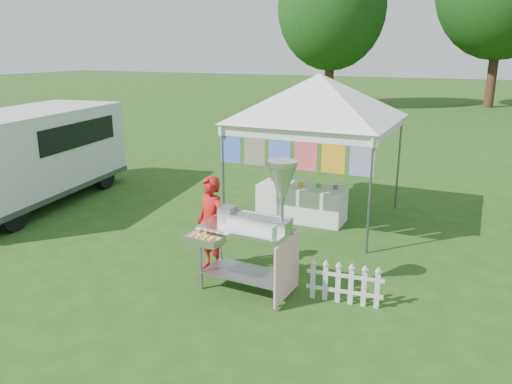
% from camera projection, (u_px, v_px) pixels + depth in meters
% --- Properties ---
extents(ground, '(120.00, 120.00, 0.00)m').
position_uv_depth(ground, '(241.00, 287.00, 7.54)').
color(ground, '#264513').
rests_on(ground, ground).
extents(canopy_main, '(4.24, 4.24, 3.45)m').
position_uv_depth(canopy_main, '(320.00, 74.00, 9.76)').
color(canopy_main, '#59595E').
rests_on(canopy_main, ground).
extents(tree_left, '(6.40, 6.40, 9.53)m').
position_uv_depth(tree_left, '(332.00, 7.00, 29.28)').
color(tree_left, '#341E13').
rests_on(tree_left, ground).
extents(donut_cart, '(1.48, 0.95, 2.01)m').
position_uv_depth(donut_cart, '(258.00, 217.00, 7.02)').
color(donut_cart, gray).
rests_on(donut_cart, ground).
extents(vendor, '(0.67, 0.55, 1.57)m').
position_uv_depth(vendor, '(211.00, 225.00, 7.89)').
color(vendor, '#B11A15').
rests_on(vendor, ground).
extents(cargo_van, '(2.82, 5.37, 2.13)m').
position_uv_depth(cargo_van, '(30.00, 154.00, 11.41)').
color(cargo_van, silver).
rests_on(cargo_van, ground).
extents(picket_fence, '(1.08, 0.14, 0.56)m').
position_uv_depth(picket_fence, '(344.00, 285.00, 6.97)').
color(picket_fence, silver).
rests_on(picket_fence, ground).
extents(display_table, '(1.80, 0.70, 0.73)m').
position_uv_depth(display_table, '(301.00, 203.00, 10.42)').
color(display_table, white).
rests_on(display_table, ground).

